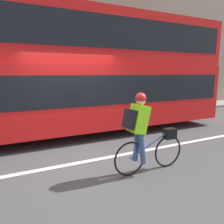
% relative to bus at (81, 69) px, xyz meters
% --- Properties ---
extents(ground_plane, '(80.00, 80.00, 0.00)m').
position_rel_bus_xyz_m(ground_plane, '(-0.63, -2.43, -2.13)').
color(ground_plane, '#424244').
extents(road_center_line, '(50.00, 0.14, 0.01)m').
position_rel_bus_xyz_m(road_center_line, '(-0.63, -2.37, -2.13)').
color(road_center_line, silver).
rests_on(road_center_line, ground_plane).
extents(sidewalk_curb, '(60.00, 1.65, 0.13)m').
position_rel_bus_xyz_m(sidewalk_curb, '(-0.63, 2.54, -2.07)').
color(sidewalk_curb, gray).
rests_on(sidewalk_curb, ground_plane).
extents(building_facade, '(60.00, 0.30, 8.40)m').
position_rel_bus_xyz_m(building_facade, '(-0.63, 3.51, 2.07)').
color(building_facade, gray).
rests_on(building_facade, ground_plane).
extents(bus, '(9.96, 2.45, 3.84)m').
position_rel_bus_xyz_m(bus, '(0.00, 0.00, 0.00)').
color(bus, black).
rests_on(bus, ground_plane).
extents(cyclist_on_bike, '(1.64, 0.32, 1.63)m').
position_rel_bus_xyz_m(cyclist_on_bike, '(0.13, -3.40, -1.25)').
color(cyclist_on_bike, black).
rests_on(cyclist_on_bike, ground_plane).
extents(trash_bin, '(0.52, 0.52, 0.94)m').
position_rel_bus_xyz_m(trash_bin, '(4.37, 2.46, -1.53)').
color(trash_bin, '#194C23').
rests_on(trash_bin, sidewalk_curb).
extents(street_sign_post, '(0.36, 0.09, 2.39)m').
position_rel_bus_xyz_m(street_sign_post, '(6.21, 2.45, -0.67)').
color(street_sign_post, '#59595B').
rests_on(street_sign_post, sidewalk_curb).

